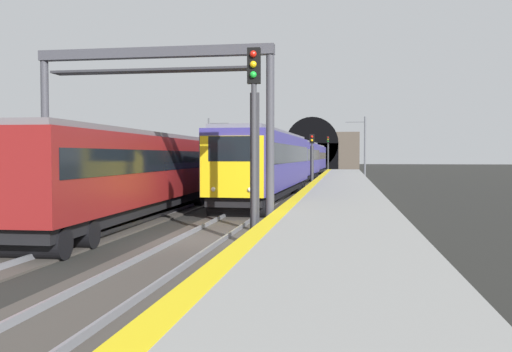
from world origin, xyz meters
TOP-DOWN VIEW (x-y plane):
  - ground_plane at (0.00, 0.00)m, footprint 320.00×320.00m
  - platform_right at (0.00, -4.23)m, footprint 112.00×4.10m
  - platform_right_edge_strip at (0.00, -2.43)m, footprint 112.00×0.50m
  - track_main_line at (0.00, 0.00)m, footprint 160.00×3.01m
  - track_adjacent_line at (0.00, 4.27)m, footprint 160.00×2.77m
  - train_main_approaching at (35.01, 0.00)m, footprint 59.43×3.35m
  - train_adjacent_platform at (14.87, 4.27)m, footprint 39.09×3.27m
  - railway_signal_near at (-1.06, -1.83)m, footprint 0.39×0.38m
  - railway_signal_mid at (27.85, -1.83)m, footprint 0.39×0.38m
  - railway_signal_far at (69.67, -1.83)m, footprint 0.39×0.38m
  - overhead_signal_gantry at (1.38, 2.14)m, footprint 0.70×8.52m
  - tunnel_portal at (95.62, 2.14)m, footprint 2.58×18.84m
  - catenary_mast_near at (44.70, 10.91)m, footprint 0.22×2.42m
  - catenary_mast_far at (46.34, -6.64)m, footprint 0.22×2.30m

SIDE VIEW (x-z plane):
  - ground_plane at x=0.00m, z-range 0.00..0.00m
  - track_main_line at x=0.00m, z-range -0.06..0.15m
  - track_adjacent_line at x=0.00m, z-range -0.06..0.15m
  - platform_right at x=0.00m, z-range 0.00..0.94m
  - platform_right_edge_strip at x=0.00m, z-range 0.94..0.95m
  - train_adjacent_platform at x=14.87m, z-range -0.18..4.45m
  - train_main_approaching at x=35.01m, z-range 0.29..4.43m
  - railway_signal_mid at x=27.85m, z-range 0.42..4.90m
  - railway_signal_far at x=69.67m, z-range 0.58..6.31m
  - railway_signal_near at x=-1.06m, z-range 0.59..6.53m
  - catenary_mast_near at x=44.70m, z-range 0.12..7.16m
  - catenary_mast_far at x=46.34m, z-range 0.12..7.24m
  - tunnel_portal at x=95.62m, z-range -1.52..9.03m
  - overhead_signal_gantry at x=1.38m, z-range 1.70..8.23m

